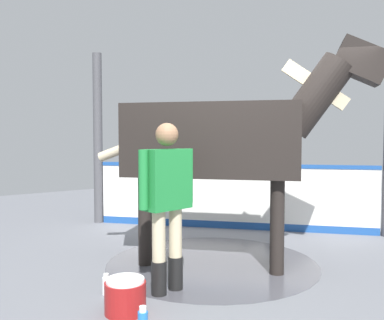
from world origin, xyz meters
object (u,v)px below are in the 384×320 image
horse (224,140)px  handler (167,195)px  wash_bucket (125,296)px  bottle_shampoo (106,285)px

horse → handler: horse is taller
horse → wash_bucket: 2.17m
handler → wash_bucket: bearing=101.0°
horse → bottle_shampoo: horse is taller
handler → bottle_shampoo: handler is taller
handler → bottle_shampoo: bearing=51.9°
horse → bottle_shampoo: bearing=-128.5°
wash_bucket → bottle_shampoo: 0.50m
wash_bucket → bottle_shampoo: wash_bucket is taller
handler → wash_bucket: (-0.19, 0.56, -0.81)m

